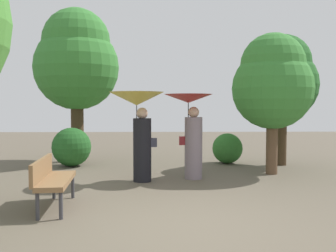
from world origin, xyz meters
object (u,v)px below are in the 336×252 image
park_bench (52,178)px  tree_mid_left (77,60)px  person_left (139,117)px  tree_near_right (273,82)px  tree_mid_right (282,78)px  person_right (191,123)px

park_bench → tree_mid_left: bearing=2.4°
tree_mid_left → person_left: bearing=-57.5°
tree_near_right → tree_mid_right: tree_mid_right is taller
person_right → tree_near_right: 2.38m
tree_mid_right → park_bench: bearing=-139.3°
tree_mid_left → park_bench: bearing=-82.3°
park_bench → tree_mid_right: tree_mid_right is taller
tree_near_right → person_left: bearing=-164.9°
tree_near_right → tree_mid_right: 1.62m
person_right → tree_mid_right: 3.64m
person_left → person_right: person_left is taller
person_left → tree_mid_right: 4.73m
park_bench → person_right: bearing=-50.1°
person_right → tree_mid_right: bearing=-53.3°
person_left → tree_mid_left: 4.20m
tree_near_right → tree_mid_right: bearing=64.2°
tree_mid_left → tree_mid_right: (6.05, -0.92, -0.62)m
person_left → park_bench: 2.77m
person_right → person_left: bearing=105.1°
person_left → park_bench: bearing=150.0°
park_bench → tree_near_right: size_ratio=0.44×
person_right → tree_mid_right: (2.78, 2.02, 1.18)m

